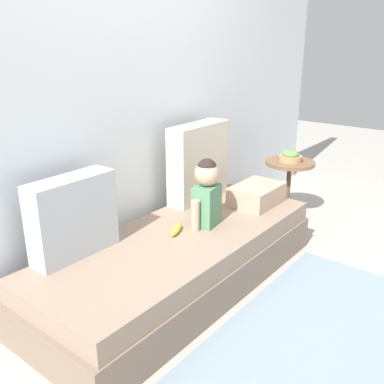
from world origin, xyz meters
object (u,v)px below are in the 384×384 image
object	(u,v)px
throw_pillow_right	(198,162)
side_table	(289,174)
throw_pillow_left	(73,217)
banana	(176,230)
couch	(181,261)
fruit_bowl	(291,156)
toddler	(207,191)
folded_blanket	(257,194)

from	to	relation	value
throw_pillow_right	side_table	distance (m)	0.97
throw_pillow_left	banana	size ratio (longest dim) A/B	2.97
couch	side_table	world-z (taller)	side_table
couch	fruit_bowl	xyz separation A→B (m)	(1.46, -0.02, 0.38)
throw_pillow_left	side_table	size ratio (longest dim) A/B	0.97
couch	throw_pillow_right	size ratio (longest dim) A/B	3.59
throw_pillow_right	side_table	xyz separation A→B (m)	(0.89, -0.32, -0.25)
banana	fruit_bowl	size ratio (longest dim) A/B	0.86
toddler	throw_pillow_right	bearing A→B (deg)	43.90
fruit_bowl	toddler	bearing A→B (deg)	-179.20
toddler	banana	size ratio (longest dim) A/B	2.63
couch	fruit_bowl	distance (m)	1.51
throw_pillow_right	folded_blanket	size ratio (longest dim) A/B	1.44
throw_pillow_left	side_table	distance (m)	2.06
folded_blanket	side_table	size ratio (longest dim) A/B	0.76
toddler	side_table	size ratio (longest dim) A/B	0.85
couch	toddler	bearing A→B (deg)	-8.28
throw_pillow_left	throw_pillow_right	distance (m)	1.14
throw_pillow_left	folded_blanket	world-z (taller)	throw_pillow_left
couch	folded_blanket	xyz separation A→B (m)	(0.75, -0.10, 0.26)
throw_pillow_left	fruit_bowl	world-z (taller)	throw_pillow_left
couch	folded_blanket	bearing A→B (deg)	-7.58
throw_pillow_left	toddler	bearing A→B (deg)	-22.84
throw_pillow_right	fruit_bowl	xyz separation A→B (m)	(0.89, -0.32, -0.09)
throw_pillow_left	side_table	xyz separation A→B (m)	(2.02, -0.32, -0.19)
folded_blanket	side_table	bearing A→B (deg)	6.88
throw_pillow_right	banana	bearing A→B (deg)	-155.35
toddler	banana	distance (m)	0.32
banana	side_table	distance (m)	1.46
couch	throw_pillow_left	bearing A→B (deg)	152.12
throw_pillow_left	fruit_bowl	size ratio (longest dim) A/B	2.55
banana	couch	bearing A→B (deg)	-82.78
couch	throw_pillow_left	xyz separation A→B (m)	(-0.57, 0.30, 0.41)
folded_blanket	side_table	xyz separation A→B (m)	(0.70, 0.08, -0.03)
couch	folded_blanket	distance (m)	0.80
throw_pillow_right	banana	xyz separation A→B (m)	(-0.57, -0.26, -0.27)
banana	throw_pillow_right	bearing A→B (deg)	24.65
throw_pillow_right	side_table	bearing A→B (deg)	-19.56
throw_pillow_left	folded_blanket	size ratio (longest dim) A/B	1.26
toddler	banana	world-z (taller)	toddler
fruit_bowl	throw_pillow_left	bearing A→B (deg)	171.14
throw_pillow_left	side_table	bearing A→B (deg)	-8.86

